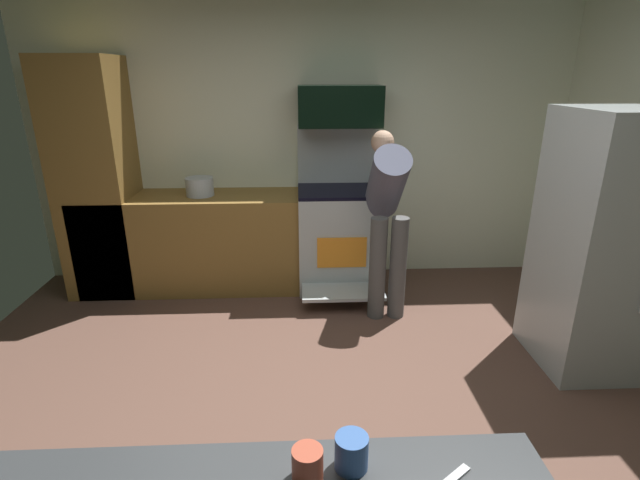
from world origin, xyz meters
TOP-DOWN VIEW (x-y plane):
  - ground_plane at (0.00, 0.00)m, footprint 5.20×4.80m
  - wall_back at (0.00, 2.34)m, footprint 5.20×0.12m
  - lower_cabinet_run at (-0.90, 1.98)m, footprint 2.40×0.60m
  - cabinet_column at (-1.90, 1.98)m, footprint 0.60×0.60m
  - oven_range at (0.28, 1.97)m, footprint 0.76×0.97m
  - microwave at (0.28, 2.06)m, footprint 0.74×0.38m
  - refrigerator at (2.03, 0.60)m, footprint 0.88×0.75m
  - person_cook at (0.63, 1.46)m, footprint 0.31×0.71m
  - mug_coffee at (-0.08, -1.24)m, footprint 0.09×0.09m
  - mug_tea at (0.04, -1.21)m, footprint 0.10×0.10m
  - stock_pot at (-0.99, 1.98)m, footprint 0.25×0.25m

SIDE VIEW (x-z plane):
  - ground_plane at x=0.00m, z-range -0.02..0.00m
  - lower_cabinet_run at x=-0.90m, z-range 0.00..0.90m
  - oven_range at x=0.28m, z-range -0.24..1.26m
  - refrigerator at x=2.03m, z-range 0.00..1.76m
  - person_cook at x=0.63m, z-range 0.15..1.65m
  - mug_coffee at x=-0.08m, z-range 0.90..0.99m
  - mug_tea at x=0.04m, z-range 0.90..1.00m
  - stock_pot at x=-0.99m, z-range 0.90..1.06m
  - cabinet_column at x=-1.90m, z-range 0.00..2.10m
  - wall_back at x=0.00m, z-range 0.00..2.60m
  - microwave at x=0.28m, z-range 1.50..1.85m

